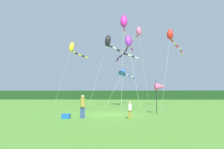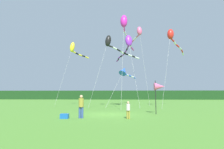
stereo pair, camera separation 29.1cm
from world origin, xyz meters
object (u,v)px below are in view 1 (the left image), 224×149
(kite_purple, at_px, (127,43))
(kite_rainbow, at_px, (138,33))
(kite_black, at_px, (111,43))
(kite_yellow, at_px, (73,48))
(banner_flag_pole, at_px, (160,87))
(kite_red, at_px, (171,37))
(person_child, at_px, (130,109))
(cooler_box, at_px, (66,116))
(kite_blue, at_px, (124,71))
(person_adult, at_px, (83,105))
(kite_magenta, at_px, (124,25))

(kite_purple, xyz_separation_m, kite_rainbow, (1.87, 4.02, 2.79))
(kite_black, relative_size, kite_rainbow, 0.79)
(kite_yellow, bearing_deg, banner_flag_pole, -46.28)
(kite_yellow, bearing_deg, kite_black, -20.64)
(kite_red, bearing_deg, kite_rainbow, 131.65)
(person_child, relative_size, kite_red, 0.11)
(cooler_box, distance_m, kite_purple, 16.02)
(kite_blue, bearing_deg, person_adult, -103.49)
(person_child, xyz_separation_m, banner_flag_pole, (2.85, 3.29, 1.68))
(kite_magenta, distance_m, kite_red, 6.68)
(kite_blue, relative_size, kite_rainbow, 0.49)
(cooler_box, relative_size, banner_flag_pole, 0.19)
(kite_blue, bearing_deg, kite_red, -18.08)
(kite_magenta, xyz_separation_m, kite_black, (-1.86, 1.59, -2.06))
(banner_flag_pole, bearing_deg, kite_black, 117.96)
(kite_blue, bearing_deg, banner_flag_pole, -74.76)
(kite_black, distance_m, kite_rainbow, 6.64)
(person_adult, bearing_deg, kite_purple, 72.85)
(kite_rainbow, bearing_deg, kite_magenta, -111.27)
(banner_flag_pole, height_order, kite_blue, kite_blue)
(person_adult, bearing_deg, kite_magenta, 72.07)
(person_adult, relative_size, kite_rainbow, 0.13)
(kite_red, bearing_deg, kite_purple, 174.24)
(kite_magenta, bearing_deg, kite_purple, 77.24)
(cooler_box, xyz_separation_m, kite_magenta, (4.49, 10.66, 10.69))
(cooler_box, distance_m, kite_blue, 15.54)
(kite_blue, height_order, kite_black, kite_black)
(person_adult, xyz_separation_m, cooler_box, (-1.12, -0.25, -0.76))
(cooler_box, bearing_deg, kite_red, 47.62)
(banner_flag_pole, distance_m, kite_rainbow, 16.15)
(person_adult, height_order, person_child, person_adult)
(cooler_box, xyz_separation_m, kite_rainbow, (6.79, 16.58, 11.45))
(person_adult, distance_m, kite_black, 14.43)
(kite_rainbow, bearing_deg, person_child, -97.92)
(person_adult, height_order, banner_flag_pole, banner_flag_pole)
(person_child, relative_size, kite_yellow, 0.13)
(banner_flag_pole, xyz_separation_m, kite_purple, (-2.43, 9.20, 6.47))
(person_child, height_order, banner_flag_pole, banner_flag_pole)
(person_adult, distance_m, kite_blue, 14.80)
(banner_flag_pole, xyz_separation_m, kite_red, (3.56, 8.59, 7.20))
(kite_purple, bearing_deg, cooler_box, -111.38)
(banner_flag_pole, height_order, kite_red, kite_red)
(banner_flag_pole, relative_size, kite_yellow, 0.30)
(person_adult, bearing_deg, kite_black, 82.83)
(person_child, bearing_deg, cooler_box, -179.10)
(kite_purple, bearing_deg, kite_yellow, 166.79)
(kite_magenta, relative_size, kite_yellow, 1.24)
(kite_blue, relative_size, kite_black, 0.62)
(person_child, bearing_deg, kite_purple, 88.07)
(kite_purple, distance_m, kite_black, 2.31)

